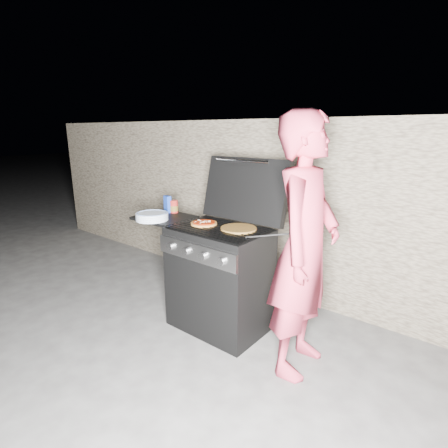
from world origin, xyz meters
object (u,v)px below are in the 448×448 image
Objects in this scene: pizza_topped at (204,223)px; sauce_jar at (174,206)px; person at (305,248)px; gas_grill at (198,271)px.

sauce_jar is (-0.55, 0.17, 0.04)m from pizza_topped.
pizza_topped is 1.80× the size of sauce_jar.
pizza_topped is 0.12× the size of person.
sauce_jar is at bearing 162.63° from pizza_topped.
person reaches higher than sauce_jar.
pizza_topped is 0.58m from sauce_jar.
gas_grill is at bearing 81.68° from person.
sauce_jar is 1.52m from person.
pizza_topped is at bearing -1.99° from gas_grill.
sauce_jar is at bearing 160.17° from gas_grill.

